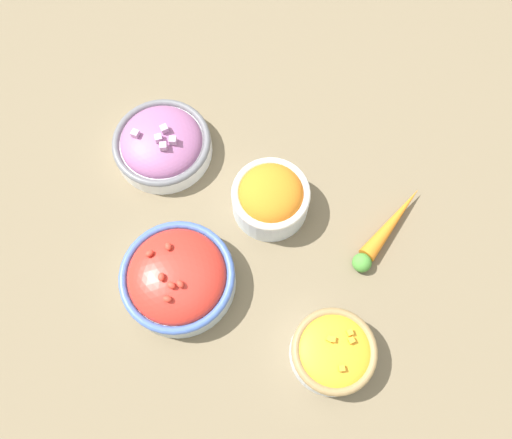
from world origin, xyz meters
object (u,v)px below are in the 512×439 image
(bowl_cherry_tomatoes, at_px, (178,277))
(bowl_red_onion, at_px, (162,144))
(bowl_squash, at_px, (333,352))
(bowl_carrots, at_px, (271,197))
(loose_carrot, at_px, (387,229))

(bowl_cherry_tomatoes, bearing_deg, bowl_red_onion, 121.54)
(bowl_cherry_tomatoes, xyz_separation_m, bowl_squash, (0.25, -0.02, -0.00))
(bowl_carrots, xyz_separation_m, loose_carrot, (0.19, 0.03, -0.03))
(bowl_red_onion, xyz_separation_m, bowl_squash, (0.37, -0.22, 0.01))
(bowl_red_onion, relative_size, loose_carrot, 0.98)
(bowl_carrots, relative_size, bowl_cherry_tomatoes, 0.71)
(bowl_squash, bearing_deg, bowl_red_onion, 149.97)
(bowl_red_onion, relative_size, bowl_squash, 1.36)
(bowl_carrots, height_order, bowl_cherry_tomatoes, bowl_carrots)
(bowl_cherry_tomatoes, xyz_separation_m, loose_carrot, (0.27, 0.20, -0.02))
(bowl_red_onion, xyz_separation_m, bowl_cherry_tomatoes, (0.12, -0.20, 0.01))
(bowl_carrots, xyz_separation_m, bowl_squash, (0.17, -0.19, -0.01))
(loose_carrot, bearing_deg, bowl_carrots, 116.43)
(bowl_cherry_tomatoes, bearing_deg, bowl_carrots, 63.91)
(bowl_red_onion, height_order, bowl_cherry_tomatoes, bowl_cherry_tomatoes)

